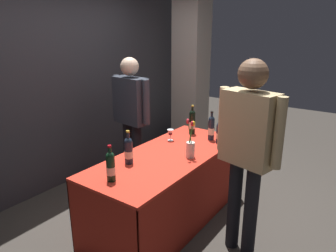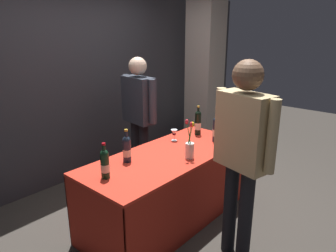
{
  "view_description": "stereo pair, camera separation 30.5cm",
  "coord_description": "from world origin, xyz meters",
  "px_view_note": "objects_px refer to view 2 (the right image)",
  "views": [
    {
      "loc": [
        -2.38,
        -1.68,
        1.95
      ],
      "look_at": [
        0.0,
        0.0,
        1.05
      ],
      "focal_mm": 33.04,
      "sensor_mm": 36.0,
      "label": 1
    },
    {
      "loc": [
        -2.19,
        -1.92,
        1.95
      ],
      "look_at": [
        0.0,
        0.0,
        1.05
      ],
      "focal_mm": 33.04,
      "sensor_mm": 36.0,
      "label": 2
    }
  ],
  "objects_px": {
    "flower_vase": "(190,147)",
    "concrete_pillar": "(205,67)",
    "vendor_presenter": "(139,109)",
    "display_bottle_0": "(198,123)",
    "wine_glass_near_vendor": "(174,133)",
    "tasting_table": "(168,174)",
    "featured_wine_bottle": "(216,129)",
    "taster_foreground_right": "(243,145)"
  },
  "relations": [
    {
      "from": "featured_wine_bottle",
      "to": "wine_glass_near_vendor",
      "type": "bearing_deg",
      "value": 127.9
    },
    {
      "from": "display_bottle_0",
      "to": "wine_glass_near_vendor",
      "type": "distance_m",
      "value": 0.36
    },
    {
      "from": "display_bottle_0",
      "to": "wine_glass_near_vendor",
      "type": "height_order",
      "value": "display_bottle_0"
    },
    {
      "from": "concrete_pillar",
      "to": "wine_glass_near_vendor",
      "type": "relative_size",
      "value": 21.64
    },
    {
      "from": "display_bottle_0",
      "to": "flower_vase",
      "type": "bearing_deg",
      "value": -150.3
    },
    {
      "from": "flower_vase",
      "to": "concrete_pillar",
      "type": "bearing_deg",
      "value": 31.29
    },
    {
      "from": "tasting_table",
      "to": "wine_glass_near_vendor",
      "type": "height_order",
      "value": "wine_glass_near_vendor"
    },
    {
      "from": "wine_glass_near_vendor",
      "to": "flower_vase",
      "type": "xyz_separation_m",
      "value": [
        -0.29,
        -0.44,
        0.02
      ]
    },
    {
      "from": "tasting_table",
      "to": "wine_glass_near_vendor",
      "type": "bearing_deg",
      "value": 31.51
    },
    {
      "from": "concrete_pillar",
      "to": "display_bottle_0",
      "type": "bearing_deg",
      "value": -147.89
    },
    {
      "from": "wine_glass_near_vendor",
      "to": "flower_vase",
      "type": "distance_m",
      "value": 0.53
    },
    {
      "from": "concrete_pillar",
      "to": "tasting_table",
      "type": "relative_size",
      "value": 1.49
    },
    {
      "from": "tasting_table",
      "to": "featured_wine_bottle",
      "type": "height_order",
      "value": "featured_wine_bottle"
    },
    {
      "from": "wine_glass_near_vendor",
      "to": "vendor_presenter",
      "type": "height_order",
      "value": "vendor_presenter"
    },
    {
      "from": "featured_wine_bottle",
      "to": "vendor_presenter",
      "type": "xyz_separation_m",
      "value": [
        -0.2,
        1.03,
        0.11
      ]
    },
    {
      "from": "display_bottle_0",
      "to": "featured_wine_bottle",
      "type": "bearing_deg",
      "value": -102.04
    },
    {
      "from": "vendor_presenter",
      "to": "featured_wine_bottle",
      "type": "bearing_deg",
      "value": 19.38
    },
    {
      "from": "featured_wine_bottle",
      "to": "taster_foreground_right",
      "type": "distance_m",
      "value": 0.97
    },
    {
      "from": "tasting_table",
      "to": "display_bottle_0",
      "type": "height_order",
      "value": "display_bottle_0"
    },
    {
      "from": "flower_vase",
      "to": "vendor_presenter",
      "type": "bearing_deg",
      "value": 71.09
    },
    {
      "from": "display_bottle_0",
      "to": "taster_foreground_right",
      "type": "distance_m",
      "value": 1.23
    },
    {
      "from": "concrete_pillar",
      "to": "flower_vase",
      "type": "height_order",
      "value": "concrete_pillar"
    },
    {
      "from": "display_bottle_0",
      "to": "vendor_presenter",
      "type": "xyz_separation_m",
      "value": [
        -0.26,
        0.74,
        0.1
      ]
    },
    {
      "from": "display_bottle_0",
      "to": "flower_vase",
      "type": "relative_size",
      "value": 0.89
    },
    {
      "from": "wine_glass_near_vendor",
      "to": "display_bottle_0",
      "type": "bearing_deg",
      "value": -12.59
    },
    {
      "from": "concrete_pillar",
      "to": "tasting_table",
      "type": "distance_m",
      "value": 2.3
    },
    {
      "from": "concrete_pillar",
      "to": "flower_vase",
      "type": "relative_size",
      "value": 7.0
    },
    {
      "from": "concrete_pillar",
      "to": "display_bottle_0",
      "type": "relative_size",
      "value": 7.89
    },
    {
      "from": "concrete_pillar",
      "to": "tasting_table",
      "type": "height_order",
      "value": "concrete_pillar"
    },
    {
      "from": "featured_wine_bottle",
      "to": "vendor_presenter",
      "type": "height_order",
      "value": "vendor_presenter"
    },
    {
      "from": "vendor_presenter",
      "to": "taster_foreground_right",
      "type": "relative_size",
      "value": 0.94
    },
    {
      "from": "tasting_table",
      "to": "flower_vase",
      "type": "bearing_deg",
      "value": -74.4
    },
    {
      "from": "wine_glass_near_vendor",
      "to": "taster_foreground_right",
      "type": "relative_size",
      "value": 0.07
    },
    {
      "from": "display_bottle_0",
      "to": "wine_glass_near_vendor",
      "type": "xyz_separation_m",
      "value": [
        -0.35,
        0.08,
        -0.06
      ]
    },
    {
      "from": "tasting_table",
      "to": "vendor_presenter",
      "type": "xyz_separation_m",
      "value": [
        0.44,
        0.88,
        0.47
      ]
    },
    {
      "from": "display_bottle_0",
      "to": "flower_vase",
      "type": "height_order",
      "value": "flower_vase"
    },
    {
      "from": "flower_vase",
      "to": "vendor_presenter",
      "type": "xyz_separation_m",
      "value": [
        0.38,
        1.11,
        0.13
      ]
    },
    {
      "from": "concrete_pillar",
      "to": "display_bottle_0",
      "type": "distance_m",
      "value": 1.53
    },
    {
      "from": "concrete_pillar",
      "to": "taster_foreground_right",
      "type": "bearing_deg",
      "value": -138.38
    },
    {
      "from": "concrete_pillar",
      "to": "vendor_presenter",
      "type": "relative_size",
      "value": 1.7
    },
    {
      "from": "featured_wine_bottle",
      "to": "display_bottle_0",
      "type": "distance_m",
      "value": 0.3
    },
    {
      "from": "taster_foreground_right",
      "to": "wine_glass_near_vendor",
      "type": "bearing_deg",
      "value": -6.73
    }
  ]
}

